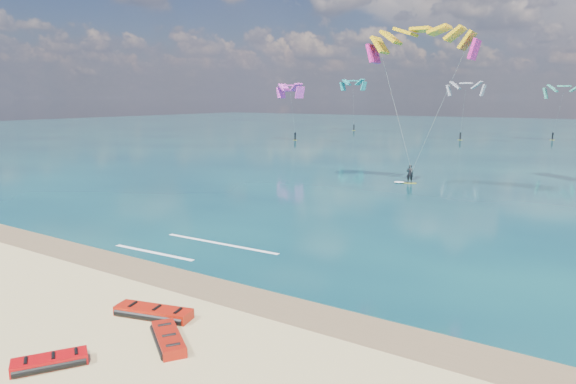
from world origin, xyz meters
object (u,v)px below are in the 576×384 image
object	(u,v)px
packed_kite_mid	(169,343)
kitesurfer_main	(416,98)
packed_kite_left	(154,317)
packed_kite_right	(50,367)

from	to	relation	value
packed_kite_mid	kitesurfer_main	distance (m)	32.77
packed_kite_left	packed_kite_mid	world-z (taller)	packed_kite_left
packed_kite_left	kitesurfer_main	distance (m)	31.51
packed_kite_left	packed_kite_right	world-z (taller)	packed_kite_left
packed_kite_left	packed_kite_mid	distance (m)	2.27
packed_kite_mid	packed_kite_right	bearing A→B (deg)	-88.36
packed_kite_mid	packed_kite_right	size ratio (longest dim) A/B	1.13
packed_kite_left	packed_kite_mid	bearing A→B (deg)	-45.50
packed_kite_right	kitesurfer_main	world-z (taller)	kitesurfer_main
packed_kite_left	kitesurfer_main	world-z (taller)	kitesurfer_main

